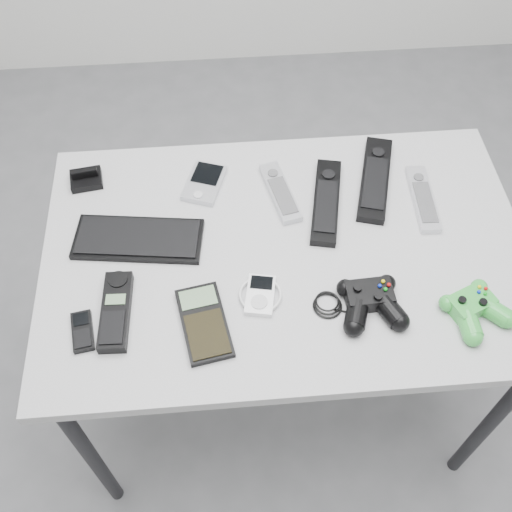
{
  "coord_description": "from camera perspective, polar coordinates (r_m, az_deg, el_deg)",
  "views": [
    {
      "loc": [
        -0.14,
        -0.7,
        1.77
      ],
      "look_at": [
        -0.08,
        0.04,
        0.73
      ],
      "focal_mm": 42.0,
      "sensor_mm": 36.0,
      "label": 1
    }
  ],
  "objects": [
    {
      "name": "remote_black_b",
      "position": [
        1.46,
        11.27,
        7.26
      ],
      "size": [
        0.13,
        0.27,
        0.03
      ],
      "primitive_type": "cube",
      "rotation": [
        0.0,
        0.0,
        -0.28
      ],
      "color": "black",
      "rests_on": "desk"
    },
    {
      "name": "floor",
      "position": [
        1.9,
        2.44,
        -13.99
      ],
      "size": [
        3.5,
        3.5,
        0.0
      ],
      "primitive_type": "plane",
      "color": "slate",
      "rests_on": "ground"
    },
    {
      "name": "desk",
      "position": [
        1.36,
        2.8,
        -0.87
      ],
      "size": [
        1.06,
        0.68,
        0.71
      ],
      "color": "#A3A3A5",
      "rests_on": "floor"
    },
    {
      "name": "dock_bracket",
      "position": [
        1.48,
        -15.94,
        7.3
      ],
      "size": [
        0.08,
        0.07,
        0.04
      ],
      "primitive_type": "cube",
      "rotation": [
        0.0,
        0.0,
        0.15
      ],
      "color": "black",
      "rests_on": "desk"
    },
    {
      "name": "calculator",
      "position": [
        1.2,
        -4.97,
        -6.33
      ],
      "size": [
        0.12,
        0.19,
        0.02
      ],
      "primitive_type": "cube",
      "rotation": [
        0.0,
        0.0,
        0.18
      ],
      "color": "black",
      "rests_on": "desk"
    },
    {
      "name": "remote_black_a",
      "position": [
        1.39,
        6.7,
        5.23
      ],
      "size": [
        0.11,
        0.26,
        0.03
      ],
      "primitive_type": "cube",
      "rotation": [
        0.0,
        0.0,
        -0.21
      ],
      "color": "black",
      "rests_on": "desk"
    },
    {
      "name": "mobile_phone",
      "position": [
        1.24,
        -16.21,
        -6.89
      ],
      "size": [
        0.05,
        0.09,
        0.02
      ],
      "primitive_type": "cube",
      "rotation": [
        0.0,
        0.0,
        0.16
      ],
      "color": "black",
      "rests_on": "desk"
    },
    {
      "name": "pda",
      "position": [
        1.43,
        -4.95,
        6.97
      ],
      "size": [
        0.11,
        0.14,
        0.02
      ],
      "primitive_type": "cube",
      "rotation": [
        0.0,
        0.0,
        -0.34
      ],
      "color": "#BABBC2",
      "rests_on": "desk"
    },
    {
      "name": "pda_keyboard",
      "position": [
        1.34,
        -11.15,
        1.64
      ],
      "size": [
        0.29,
        0.15,
        0.02
      ],
      "primitive_type": "cube",
      "rotation": [
        0.0,
        0.0,
        -0.13
      ],
      "color": "black",
      "rests_on": "desk"
    },
    {
      "name": "mp3_player",
      "position": [
        1.23,
        0.41,
        -3.71
      ],
      "size": [
        0.11,
        0.11,
        0.02
      ],
      "primitive_type": "cube",
      "rotation": [
        0.0,
        0.0,
        -0.19
      ],
      "color": "white",
      "rests_on": "desk"
    },
    {
      "name": "remote_silver_a",
      "position": [
        1.4,
        2.32,
        6.12
      ],
      "size": [
        0.09,
        0.19,
        0.02
      ],
      "primitive_type": "cube",
      "rotation": [
        0.0,
        0.0,
        0.22
      ],
      "color": "#BABBC2",
      "rests_on": "desk"
    },
    {
      "name": "controller_black",
      "position": [
        1.23,
        10.87,
        -4.17
      ],
      "size": [
        0.23,
        0.15,
        0.05
      ],
      "primitive_type": null,
      "rotation": [
        0.0,
        0.0,
        0.05
      ],
      "color": "black",
      "rests_on": "desk"
    },
    {
      "name": "cordless_handset",
      "position": [
        1.24,
        -13.22,
        -5.12
      ],
      "size": [
        0.06,
        0.18,
        0.03
      ],
      "primitive_type": "cube",
      "rotation": [
        0.0,
        0.0,
        -0.04
      ],
      "color": "black",
      "rests_on": "desk"
    },
    {
      "name": "controller_green",
      "position": [
        1.28,
        20.14,
        -4.63
      ],
      "size": [
        0.17,
        0.17,
        0.04
      ],
      "primitive_type": null,
      "rotation": [
        0.0,
        0.0,
        0.4
      ],
      "color": "green",
      "rests_on": "desk"
    },
    {
      "name": "remote_silver_b",
      "position": [
        1.44,
        15.62,
        5.33
      ],
      "size": [
        0.05,
        0.2,
        0.02
      ],
      "primitive_type": "cube",
      "rotation": [
        0.0,
        0.0,
        -0.04
      ],
      "color": "silver",
      "rests_on": "desk"
    }
  ]
}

